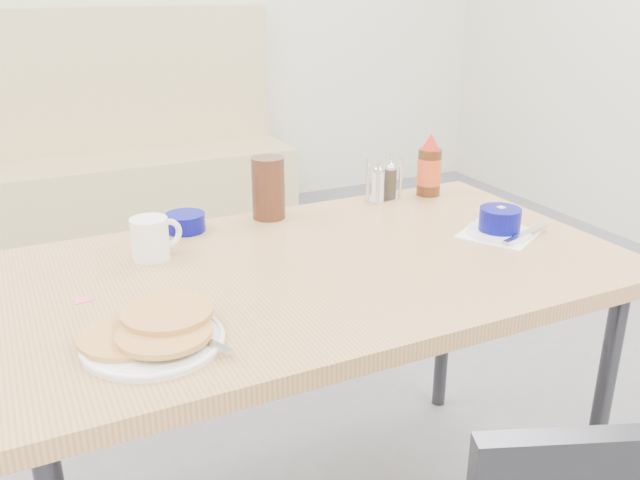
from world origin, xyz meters
name	(u,v)px	position (x,y,z in m)	size (l,w,h in m)	color
booth_bench	(120,172)	(0.00, 2.78, 0.35)	(1.90, 0.56, 1.22)	tan
dining_table	(317,288)	(0.00, 0.25, 0.70)	(1.40, 0.80, 0.76)	tan
pancake_plate	(153,334)	(-0.42, 0.05, 0.78)	(0.25, 0.25, 0.04)	white
coffee_mug	(152,238)	(-0.32, 0.45, 0.81)	(0.12, 0.09, 0.10)	white
grits_setting	(500,223)	(0.49, 0.21, 0.79)	(0.25, 0.23, 0.07)	white
creamer_bowl	(184,223)	(-0.21, 0.59, 0.78)	(0.10, 0.10, 0.04)	#04066C
butter_bowl	(185,222)	(-0.21, 0.59, 0.78)	(0.10, 0.10, 0.05)	#04066C
amber_tumbler	(268,188)	(0.02, 0.59, 0.84)	(0.09, 0.09, 0.17)	#402114
condiment_caddy	(384,185)	(0.38, 0.59, 0.80)	(0.11, 0.08, 0.12)	silver
syrup_bottle	(429,168)	(0.53, 0.57, 0.84)	(0.07, 0.07, 0.19)	#47230F
sugar_wrapper	(84,300)	(-0.50, 0.28, 0.76)	(0.04, 0.02, 0.00)	#F3516D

